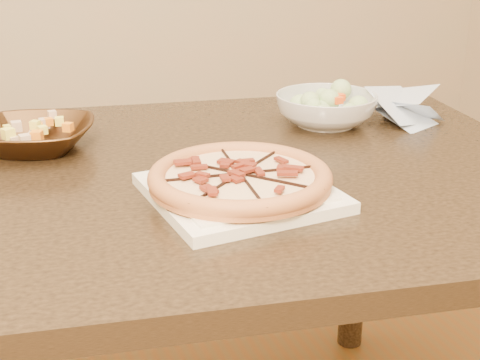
# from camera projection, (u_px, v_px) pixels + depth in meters

# --- Properties ---
(dining_table) EXTENTS (1.54, 1.10, 0.75)m
(dining_table) POSITION_uv_depth(u_px,v_px,m) (156.00, 222.00, 1.19)
(dining_table) COLOR #342516
(dining_table) RESTS_ON floor
(plate) EXTENTS (0.29, 0.29, 0.02)m
(plate) POSITION_uv_depth(u_px,v_px,m) (240.00, 192.00, 1.04)
(plate) COLOR white
(plate) RESTS_ON dining_table
(pizza) EXTENTS (0.29, 0.29, 0.03)m
(pizza) POSITION_uv_depth(u_px,v_px,m) (240.00, 178.00, 1.03)
(pizza) COLOR #CB703E
(pizza) RESTS_ON plate
(bronze_bowl) EXTENTS (0.27, 0.27, 0.05)m
(bronze_bowl) POSITION_uv_depth(u_px,v_px,m) (35.00, 137.00, 1.25)
(bronze_bowl) COLOR #452B15
(bronze_bowl) RESTS_ON dining_table
(mixed_dish) EXTENTS (0.10, 0.10, 0.03)m
(mixed_dish) POSITION_uv_depth(u_px,v_px,m) (33.00, 116.00, 1.24)
(mixed_dish) COLOR #D6B08C
(mixed_dish) RESTS_ON bronze_bowl
(salad_bowl) EXTENTS (0.26, 0.26, 0.07)m
(salad_bowl) POSITION_uv_depth(u_px,v_px,m) (326.00, 110.00, 1.41)
(salad_bowl) COLOR silver
(salad_bowl) RESTS_ON dining_table
(salad) EXTENTS (0.08, 0.10, 0.04)m
(salad) POSITION_uv_depth(u_px,v_px,m) (326.00, 86.00, 1.39)
(salad) COLOR #ADBA7C
(salad) RESTS_ON salad_bowl
(cling_film) EXTENTS (0.17, 0.14, 0.05)m
(cling_film) POSITION_uv_depth(u_px,v_px,m) (401.00, 108.00, 1.45)
(cling_film) COLOR silver
(cling_film) RESTS_ON dining_table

